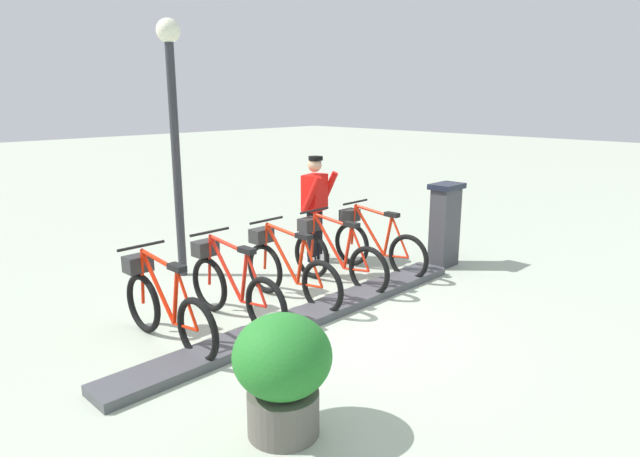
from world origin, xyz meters
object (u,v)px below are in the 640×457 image
at_px(payment_kiosk, 445,224).
at_px(bike_docked_3, 232,286).
at_px(bike_docked_0, 375,243).
at_px(lamp_post, 173,110).
at_px(planter_bush, 283,369).
at_px(bike_docked_2, 288,269).
at_px(bike_docked_4, 164,306).
at_px(worker_near_rack, 315,205).
at_px(bike_docked_1, 335,255).

bearing_deg(payment_kiosk, bike_docked_3, 80.90).
bearing_deg(payment_kiosk, bike_docked_0, 59.33).
relative_size(payment_kiosk, bike_docked_3, 0.74).
relative_size(lamp_post, planter_bush, 3.67).
xyz_separation_m(bike_docked_2, bike_docked_4, (0.00, 1.74, 0.00)).
height_order(payment_kiosk, worker_near_rack, worker_near_rack).
xyz_separation_m(bike_docked_2, bike_docked_3, (0.00, 0.87, 0.00)).
relative_size(payment_kiosk, lamp_post, 0.36).
xyz_separation_m(bike_docked_1, lamp_post, (1.89, 1.23, 1.93)).
bearing_deg(payment_kiosk, bike_docked_1, 72.67).
height_order(payment_kiosk, bike_docked_2, payment_kiosk).
bearing_deg(bike_docked_2, planter_bush, 137.07).
xyz_separation_m(payment_kiosk, planter_bush, (-1.50, 4.62, -0.12)).
height_order(bike_docked_3, lamp_post, lamp_post).
bearing_deg(bike_docked_1, bike_docked_3, 90.00).
relative_size(bike_docked_3, worker_near_rack, 1.04).
bearing_deg(lamp_post, planter_bush, 158.52).
xyz_separation_m(payment_kiosk, worker_near_rack, (1.58, 1.21, 0.24)).
relative_size(payment_kiosk, bike_docked_1, 0.74).
distance_m(bike_docked_2, planter_bush, 2.83).
bearing_deg(bike_docked_1, planter_bush, 126.52).
height_order(bike_docked_0, bike_docked_4, same).
height_order(payment_kiosk, bike_docked_3, payment_kiosk).
bearing_deg(bike_docked_4, worker_near_rack, -72.71).
distance_m(bike_docked_1, lamp_post, 2.97).
height_order(bike_docked_0, planter_bush, bike_docked_0).
height_order(bike_docked_4, worker_near_rack, worker_near_rack).
distance_m(bike_docked_0, bike_docked_4, 3.47).
bearing_deg(worker_near_rack, lamp_post, 64.48).
bearing_deg(bike_docked_3, worker_near_rack, -66.94).
bearing_deg(planter_bush, lamp_post, -21.48).
distance_m(bike_docked_0, bike_docked_1, 0.87).
relative_size(bike_docked_3, bike_docked_4, 1.00).
xyz_separation_m(bike_docked_0, bike_docked_3, (0.00, 2.61, 0.00)).
bearing_deg(bike_docked_3, bike_docked_2, -90.00).
distance_m(payment_kiosk, worker_near_rack, 2.00).
bearing_deg(worker_near_rack, bike_docked_4, 107.29).
height_order(bike_docked_2, lamp_post, lamp_post).
bearing_deg(bike_docked_4, bike_docked_1, -90.00).
xyz_separation_m(bike_docked_2, lamp_post, (1.89, 0.37, 1.93)).
xyz_separation_m(payment_kiosk, bike_docked_0, (0.57, 0.96, -0.24)).
height_order(worker_near_rack, planter_bush, worker_near_rack).
relative_size(bike_docked_4, planter_bush, 1.77).
bearing_deg(payment_kiosk, lamp_post, 51.23).
relative_size(worker_near_rack, planter_bush, 1.71).
xyz_separation_m(bike_docked_1, bike_docked_3, (0.00, 1.74, 0.00)).
height_order(bike_docked_2, planter_bush, bike_docked_2).
bearing_deg(payment_kiosk, bike_docked_2, 78.05).
bearing_deg(bike_docked_4, bike_docked_2, -90.00).
height_order(bike_docked_4, lamp_post, lamp_post).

